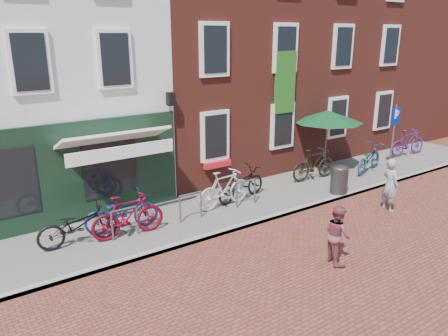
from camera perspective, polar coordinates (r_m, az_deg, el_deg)
ground at (r=12.67m, az=4.36°, el=-7.45°), size 80.00×80.00×0.00m
sidewalk at (r=14.30m, az=3.75°, el=-4.26°), size 24.00×3.00×0.10m
building_stucco at (r=16.11m, az=-26.96°, el=12.65°), size 8.00×8.00×9.00m
building_brick_mid at (r=18.44m, az=-4.38°, el=16.30°), size 6.00×8.00×10.00m
building_brick_right at (r=22.07m, az=9.78°, el=16.26°), size 6.00×8.00×10.00m
filler_right at (r=26.99m, az=20.06°, el=14.56°), size 7.00×8.00×9.00m
litter_bin at (r=15.11m, az=14.91°, el=-1.21°), size 0.58×0.58×1.06m
parking_sign at (r=18.42m, az=21.46°, el=5.13°), size 0.50×0.07×2.55m
parasol at (r=17.17m, az=13.48°, el=6.91°), size 2.69×2.69×2.49m
woman at (r=14.28m, az=20.98°, el=-2.07°), size 0.52×0.68×1.68m
boy at (r=10.75m, az=14.67°, el=-8.45°), size 0.74×0.84×1.44m
bicycle_0 at (r=11.70m, az=-18.63°, el=-7.13°), size 2.07×0.85×1.06m
bicycle_1 at (r=11.78m, az=-12.50°, el=-6.13°), size 2.00×0.70×1.18m
bicycle_2 at (r=12.22m, az=-13.29°, el=-5.61°), size 2.11×1.00×1.06m
bicycle_3 at (r=13.46m, az=0.06°, el=-2.71°), size 2.00×0.72×1.18m
bicycle_4 at (r=14.05m, az=2.26°, el=-2.10°), size 2.12×1.06×1.06m
bicycle_5 at (r=16.30m, az=11.74°, el=0.50°), size 2.00×0.70×1.18m
bicycle_6 at (r=17.81m, az=18.48°, el=1.19°), size 2.14×1.25×1.06m
bicycle_7 at (r=20.83m, az=23.01°, el=3.11°), size 2.02×0.79×1.18m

